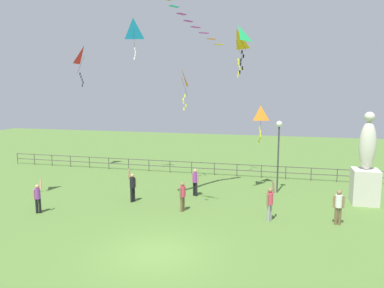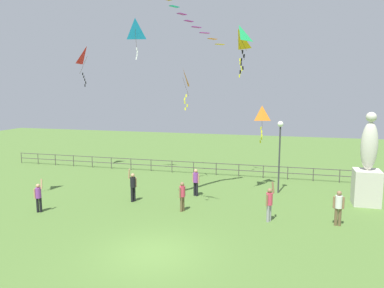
{
  "view_description": "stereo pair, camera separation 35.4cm",
  "coord_description": "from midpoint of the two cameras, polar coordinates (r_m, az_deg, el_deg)",
  "views": [
    {
      "loc": [
        4.76,
        -12.94,
        6.42
      ],
      "look_at": [
        -0.08,
        6.09,
        3.54
      ],
      "focal_mm": 34.27,
      "sensor_mm": 36.0,
      "label": 1
    },
    {
      "loc": [
        5.1,
        -12.85,
        6.42
      ],
      "look_at": [
        -0.08,
        6.09,
        3.54
      ],
      "focal_mm": 34.27,
      "sensor_mm": 36.0,
      "label": 2
    }
  ],
  "objects": [
    {
      "name": "ground_plane",
      "position": [
        15.23,
        -6.31,
        -16.63
      ],
      "size": [
        80.0,
        80.0,
        0.0
      ],
      "primitive_type": "plane",
      "color": "#517533"
    },
    {
      "name": "person_2",
      "position": [
        19.04,
        21.34,
        -8.82
      ],
      "size": [
        0.52,
        0.32,
        1.71
      ],
      "color": "brown",
      "rests_on": "ground_plane"
    },
    {
      "name": "statue_monument",
      "position": [
        22.89,
        25.02,
        -3.97
      ],
      "size": [
        1.41,
        1.41,
        5.25
      ],
      "color": "beige",
      "rests_on": "ground_plane"
    },
    {
      "name": "person_4",
      "position": [
        22.47,
        0.04,
        -5.7
      ],
      "size": [
        0.48,
        0.31,
        1.67
      ],
      "color": "black",
      "rests_on": "ground_plane"
    },
    {
      "name": "person_0",
      "position": [
        19.69,
        -2.01,
        -7.88
      ],
      "size": [
        0.3,
        0.45,
        1.6
      ],
      "color": "brown",
      "rests_on": "ground_plane"
    },
    {
      "name": "kite_4",
      "position": [
        29.96,
        -16.73,
        12.85
      ],
      "size": [
        1.09,
        0.98,
        3.03
      ],
      "color": "red"
    },
    {
      "name": "kite_2",
      "position": [
        21.45,
        6.75,
        16.17
      ],
      "size": [
        0.98,
        1.02,
        2.6
      ],
      "color": "#1EB759"
    },
    {
      "name": "person_5",
      "position": [
        21.08,
        -23.33,
        -7.49
      ],
      "size": [
        0.49,
        0.3,
        1.82
      ],
      "color": "black",
      "rests_on": "ground_plane"
    },
    {
      "name": "person_1",
      "position": [
        18.61,
        11.49,
        -8.78
      ],
      "size": [
        0.41,
        0.46,
        1.98
      ],
      "color": "#99999E",
      "rests_on": "ground_plane"
    },
    {
      "name": "waterfront_railing",
      "position": [
        28.01,
        3.11,
        -3.58
      ],
      "size": [
        36.0,
        0.06,
        0.95
      ],
      "color": "#4C4742",
      "rests_on": "ground_plane"
    },
    {
      "name": "person_3",
      "position": [
        21.57,
        -9.72,
        -6.35
      ],
      "size": [
        0.4,
        0.46,
        1.97
      ],
      "color": "black",
      "rests_on": "ground_plane"
    },
    {
      "name": "lamppost",
      "position": [
        23.35,
        12.92,
        0.45
      ],
      "size": [
        0.36,
        0.36,
        4.55
      ],
      "color": "#38383D",
      "rests_on": "ground_plane"
    },
    {
      "name": "kite_7",
      "position": [
        26.07,
        6.52,
        15.58
      ],
      "size": [
        1.15,
        1.11,
        3.19
      ],
      "color": "yellow"
    },
    {
      "name": "kite_1",
      "position": [
        24.27,
        10.19,
        4.44
      ],
      "size": [
        0.81,
        0.63,
        2.41
      ],
      "color": "orange"
    },
    {
      "name": "kite_6",
      "position": [
        27.16,
        -9.51,
        17.19
      ],
      "size": [
        1.07,
        0.65,
        2.84
      ],
      "color": "#198CD1"
    },
    {
      "name": "kite_8",
      "position": [
        24.64,
        -2.06,
        10.05
      ],
      "size": [
        0.73,
        0.88,
        2.8
      ],
      "color": "orange"
    }
  ]
}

